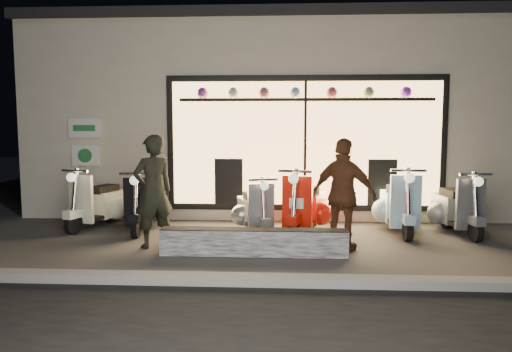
{
  "coord_description": "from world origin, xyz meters",
  "views": [
    {
      "loc": [
        0.4,
        -7.84,
        1.95
      ],
      "look_at": [
        -0.08,
        0.6,
        1.05
      ],
      "focal_mm": 35.0,
      "sensor_mm": 36.0,
      "label": 1
    }
  ],
  "objects_px": {
    "scooter_red": "(306,207)",
    "woman": "(344,195)",
    "graffiti_barrier": "(254,242)",
    "man": "(153,191)",
    "scooter_silver": "(254,210)"
  },
  "relations": [
    {
      "from": "scooter_red",
      "to": "man",
      "type": "relative_size",
      "value": 0.9
    },
    {
      "from": "scooter_silver",
      "to": "man",
      "type": "distance_m",
      "value": 1.97
    },
    {
      "from": "scooter_red",
      "to": "woman",
      "type": "height_order",
      "value": "woman"
    },
    {
      "from": "scooter_red",
      "to": "woman",
      "type": "relative_size",
      "value": 0.92
    },
    {
      "from": "scooter_red",
      "to": "man",
      "type": "xyz_separation_m",
      "value": [
        -2.44,
        -1.21,
        0.43
      ]
    },
    {
      "from": "woman",
      "to": "scooter_red",
      "type": "bearing_deg",
      "value": -39.69
    },
    {
      "from": "scooter_red",
      "to": "scooter_silver",
      "type": "bearing_deg",
      "value": -160.19
    },
    {
      "from": "scooter_red",
      "to": "woman",
      "type": "xyz_separation_m",
      "value": [
        0.51,
        -1.27,
        0.41
      ]
    },
    {
      "from": "graffiti_barrier",
      "to": "scooter_red",
      "type": "relative_size",
      "value": 1.73
    },
    {
      "from": "scooter_red",
      "to": "woman",
      "type": "bearing_deg",
      "value": -51.04
    },
    {
      "from": "scooter_silver",
      "to": "scooter_red",
      "type": "distance_m",
      "value": 0.94
    },
    {
      "from": "graffiti_barrier",
      "to": "scooter_silver",
      "type": "xyz_separation_m",
      "value": [
        -0.1,
        1.6,
        0.2
      ]
    },
    {
      "from": "scooter_red",
      "to": "woman",
      "type": "distance_m",
      "value": 1.42
    },
    {
      "from": "man",
      "to": "woman",
      "type": "bearing_deg",
      "value": 140.93
    },
    {
      "from": "scooter_red",
      "to": "man",
      "type": "bearing_deg",
      "value": -136.57
    }
  ]
}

